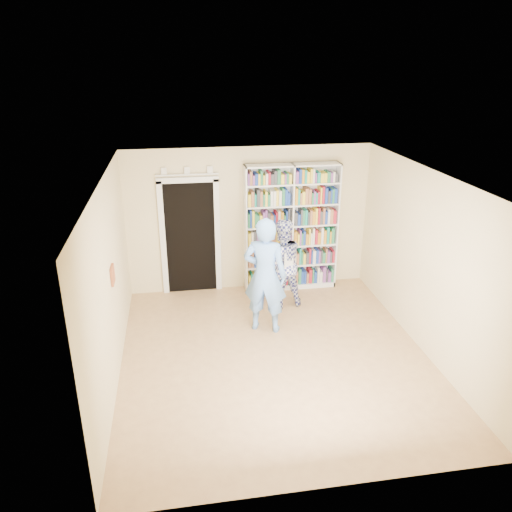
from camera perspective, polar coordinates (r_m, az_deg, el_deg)
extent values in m
plane|color=#A0754D|center=(7.61, 2.14, -11.33)|extent=(5.00, 5.00, 0.00)
plane|color=white|center=(6.54, 2.48, 8.90)|extent=(5.00, 5.00, 0.00)
plane|color=beige|center=(9.27, -0.78, 4.17)|extent=(4.50, 0.00, 4.50)
plane|color=beige|center=(6.91, -16.35, -3.13)|extent=(0.00, 5.00, 5.00)
plane|color=beige|center=(7.71, 18.92, -0.79)|extent=(0.00, 5.00, 5.00)
cube|color=white|center=(9.31, 4.04, 3.20)|extent=(1.74, 0.33, 2.39)
cube|color=white|center=(9.31, 4.04, 3.20)|extent=(0.03, 0.33, 2.39)
cube|color=black|center=(9.26, -7.50, 2.00)|extent=(0.90, 0.03, 2.10)
cube|color=white|center=(9.25, -10.59, 1.78)|extent=(0.10, 0.06, 2.20)
cube|color=white|center=(9.27, -4.41, 2.15)|extent=(0.10, 0.06, 2.20)
cube|color=white|center=(8.94, -7.84, 8.62)|extent=(1.10, 0.06, 0.10)
cube|color=white|center=(8.91, -7.87, 9.23)|extent=(1.10, 0.08, 0.02)
cube|color=brown|center=(7.06, -16.07, -2.08)|extent=(0.03, 0.25, 0.25)
imported|color=#699CE9|center=(7.87, 1.05, -2.25)|extent=(0.81, 0.68, 1.90)
imported|color=navy|center=(8.73, 2.91, -0.83)|extent=(0.86, 0.71, 1.61)
cube|color=white|center=(8.49, 3.77, -0.45)|extent=(0.18, 0.10, 0.28)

